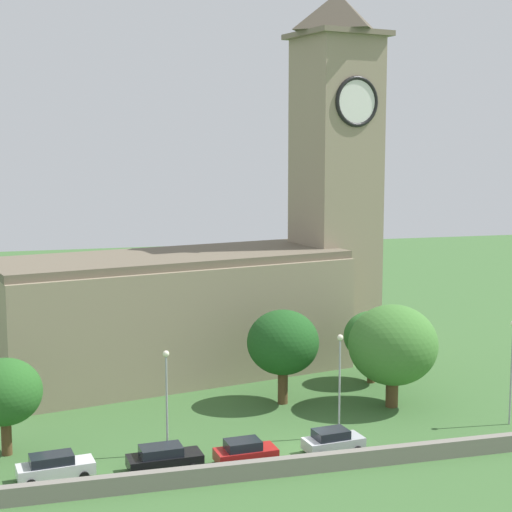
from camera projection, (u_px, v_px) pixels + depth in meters
The scene contains 14 objects.
ground_plane at pixel (248, 389), 71.17m from camera, with size 200.00×200.00×0.00m, color #3D6633.
church at pixel (222, 272), 77.14m from camera, with size 38.36×18.45×35.10m.
quay_barrier at pixel (323, 462), 53.36m from camera, with size 42.68×0.70×1.16m, color gray.
car_white at pixel (55, 467), 51.93m from camera, with size 4.89×2.45×1.68m.
car_black at pixel (164, 458), 53.39m from camera, with size 4.88×2.46×1.66m.
car_red at pixel (245, 452), 54.39m from camera, with size 4.13×2.35×1.68m.
car_silver at pixel (333, 441), 56.44m from camera, with size 4.25×2.53×1.66m.
streetlamp_west_mid at pixel (166, 386), 55.70m from camera, with size 0.44×0.44×7.18m.
streetlamp_central at pixel (340, 370), 58.95m from camera, with size 0.44×0.44×7.50m.
streetlamp_east_mid at pixel (512, 357), 61.62m from camera, with size 0.44×0.44×7.90m.
tree_by_tower at pixel (5, 392), 55.66m from camera, with size 5.01×5.01×6.64m.
tree_riverside_east at pixel (393, 345), 65.84m from camera, with size 7.08×7.08×8.23m.
tree_riverside_west at pixel (283, 343), 66.64m from camera, with size 5.79×5.79×7.66m.
tree_churchyard at pixel (372, 337), 72.63m from camera, with size 4.90×4.90×6.36m.
Camera 1 is at (-17.76, -51.66, 20.90)m, focal length 58.51 mm.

